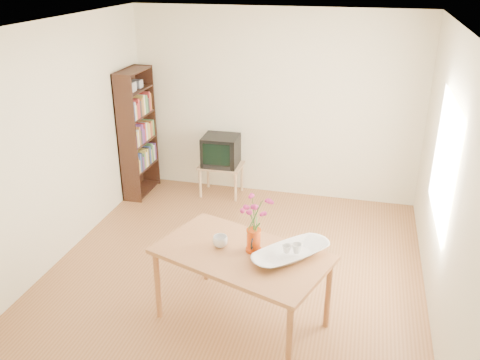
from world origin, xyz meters
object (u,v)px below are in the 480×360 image
(television, at_px, (221,150))
(mug, at_px, (220,241))
(table, at_px, (242,260))
(bowl, at_px, (292,234))
(pitcher, at_px, (254,241))

(television, bearing_deg, mug, -75.85)
(table, relative_size, bowl, 3.46)
(table, distance_m, bowl, 0.53)
(table, xyz_separation_m, mug, (-0.21, 0.06, 0.13))
(table, bearing_deg, pitcher, 53.18)
(pitcher, distance_m, bowl, 0.37)
(mug, bearing_deg, bowl, 159.85)
(television, bearing_deg, pitcher, -69.83)
(bowl, bearing_deg, pitcher, 175.96)
(pitcher, relative_size, television, 0.44)
(pitcher, bearing_deg, mug, 177.91)
(table, bearing_deg, television, 129.07)
(pitcher, relative_size, bowl, 0.44)
(table, height_order, bowl, bowl)
(pitcher, xyz_separation_m, bowl, (0.34, -0.02, 0.13))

